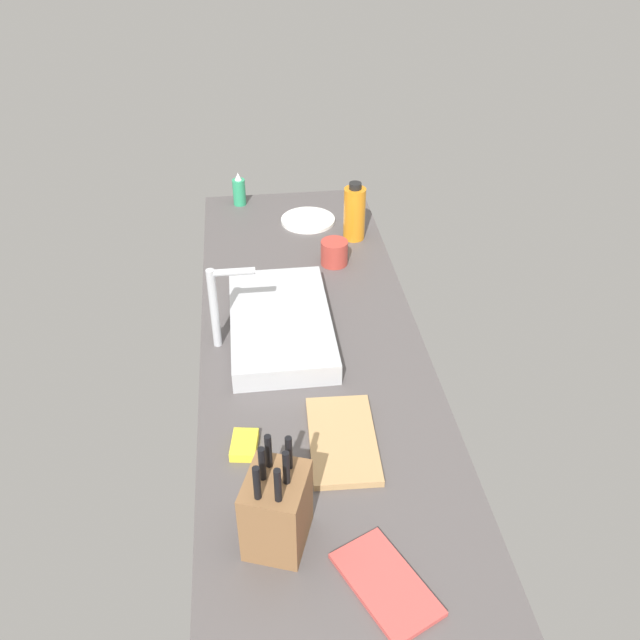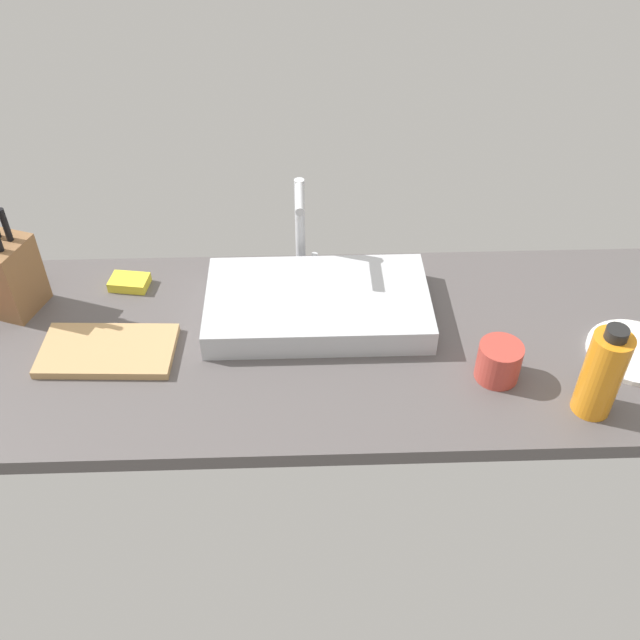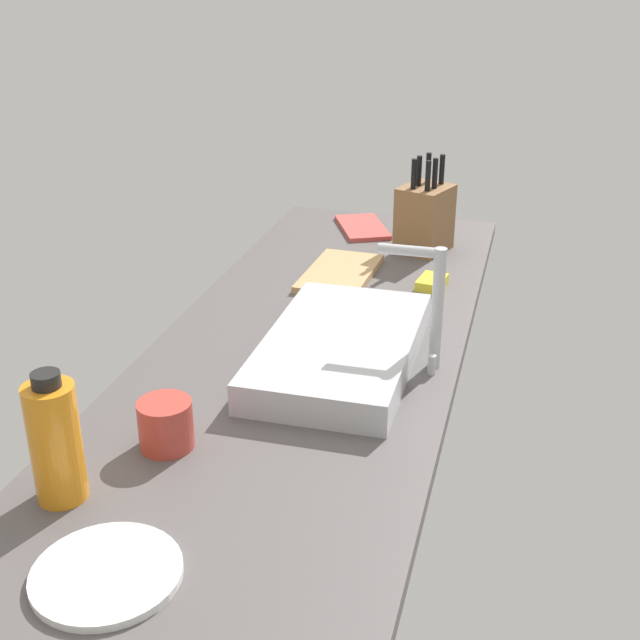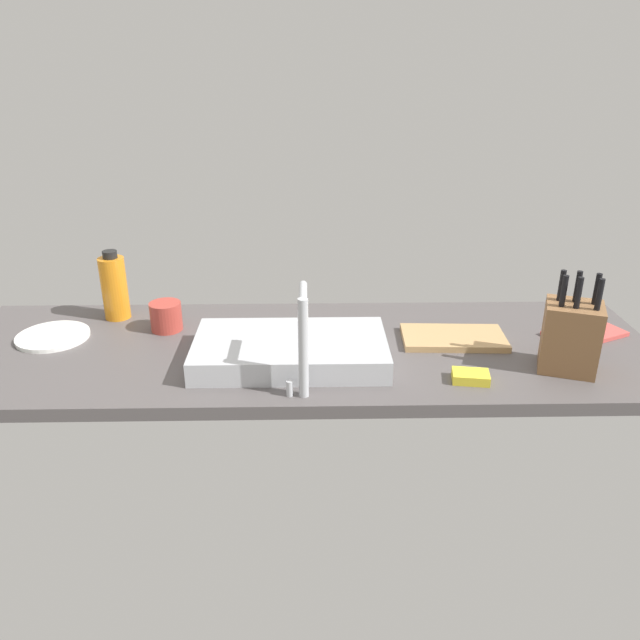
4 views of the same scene
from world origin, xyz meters
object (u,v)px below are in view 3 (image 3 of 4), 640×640
faucet (431,298)px  dinner_plate (107,574)px  dish_towel (362,227)px  coffee_mug (166,424)px  cutting_board (340,273)px  sink_basin (341,349)px  water_bottle (55,441)px  knife_block (425,217)px  dish_sponge (432,282)px

faucet → dinner_plate: 79.79cm
dish_towel → coffee_mug: (121.22, -6.76, 3.59)cm
cutting_board → dinner_plate: bearing=-2.0°
cutting_board → sink_basin: bearing=13.9°
sink_basin → coffee_mug: size_ratio=5.51×
sink_basin → dish_towel: size_ratio=2.25×
water_bottle → coffee_mug: bearing=150.8°
faucet → dish_towel: (-80.90, -30.91, -13.97)cm
cutting_board → coffee_mug: 83.20cm
knife_block → dish_sponge: 28.03cm
faucet → coffee_mug: size_ratio=2.71×
faucet → dish_towel: size_ratio=1.11×
knife_block → dish_sponge: size_ratio=2.86×
knife_block → dish_towel: size_ratio=1.15×
knife_block → dinner_plate: 141.09cm
cutting_board → water_bottle: bearing=-10.8°
coffee_mug → dish_sponge: bearing=158.1°
knife_block → dinner_plate: size_ratio=1.27×
coffee_mug → dish_sponge: size_ratio=1.02×
cutting_board → dish_towel: bearing=-176.0°
coffee_mug → faucet: bearing=136.9°
knife_block → cutting_board: (25.27, -17.20, -8.40)cm
dinner_plate → coffee_mug: coffee_mug is taller
knife_block → sink_basin: bearing=15.0°
dinner_plate → cutting_board: bearing=178.0°
cutting_board → dish_sponge: dish_sponge is taller
sink_basin → dish_sponge: size_ratio=5.61×
cutting_board → water_bottle: 101.72cm
dish_sponge → dinner_plate: bearing=-13.5°
dinner_plate → water_bottle: bearing=-133.8°
dish_sponge → knife_block: bearing=-166.8°
cutting_board → coffee_mug: size_ratio=3.13×
sink_basin → coffee_mug: bearing=-29.5°
knife_block → coffee_mug: bearing=5.8°
dinner_plate → dish_sponge: (-113.10, 27.25, 0.60)cm
sink_basin → faucet: faucet is taller
knife_block → water_bottle: (124.81, -36.14, 0.58)cm
faucet → dinner_plate: (71.70, -32.12, -13.97)cm
cutting_board → water_bottle: size_ratio=1.35×
knife_block → water_bottle: knife_block is taller
cutting_board → dish_sponge: 23.35cm
sink_basin → water_bottle: (53.75, -30.31, 6.75)cm
knife_block → water_bottle: size_ratio=1.21×
cutting_board → dish_sponge: size_ratio=3.19×
coffee_mug → cutting_board: bearing=173.5°
cutting_board → coffee_mug: bearing=-6.5°
knife_block → faucet: bearing=29.0°
sink_basin → cutting_board: sink_basin is taller
knife_block → water_bottle: bearing=3.6°
knife_block → dish_sponge: (26.13, 6.13, -8.10)cm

